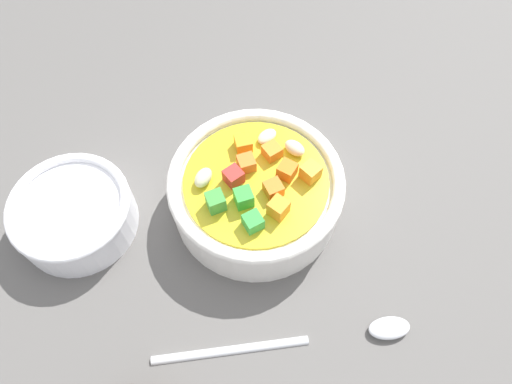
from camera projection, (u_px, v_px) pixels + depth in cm
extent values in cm
cube|color=#565451|center=(256.00, 209.00, 51.47)|extent=(140.00, 140.00, 2.00)
cylinder|color=white|center=(256.00, 194.00, 48.54)|extent=(17.38, 17.38, 4.72)
torus|color=white|center=(256.00, 181.00, 46.14)|extent=(17.64, 17.64, 1.31)
cylinder|color=gold|center=(256.00, 182.00, 46.31)|extent=(14.45, 14.45, 0.40)
cube|color=orange|center=(287.00, 171.00, 45.78)|extent=(2.20, 2.20, 1.58)
cube|color=orange|center=(243.00, 143.00, 47.48)|extent=(2.02, 2.02, 1.40)
cube|color=orange|center=(273.00, 189.00, 44.93)|extent=(1.76, 1.76, 1.32)
cube|color=green|center=(244.00, 198.00, 44.18)|extent=(1.92, 1.92, 1.79)
ellipsoid|color=beige|center=(267.00, 137.00, 48.18)|extent=(2.55, 1.94, 0.93)
cube|color=orange|center=(272.00, 151.00, 47.07)|extent=(1.72, 1.72, 1.31)
cube|color=orange|center=(279.00, 208.00, 43.66)|extent=(2.09, 2.09, 1.79)
cube|color=#388C35|center=(216.00, 202.00, 43.91)|extent=(1.84, 1.84, 1.90)
cube|color=orange|center=(250.00, 161.00, 46.41)|extent=(1.93, 1.93, 1.39)
ellipsoid|color=beige|center=(295.00, 148.00, 47.28)|extent=(2.12, 2.62, 1.26)
cube|color=orange|center=(311.00, 172.00, 45.61)|extent=(1.93, 1.93, 1.71)
ellipsoid|color=beige|center=(203.00, 178.00, 45.50)|extent=(2.70, 2.44, 1.37)
cube|color=green|center=(253.00, 222.00, 43.10)|extent=(1.67, 1.67, 1.50)
cube|color=red|center=(234.00, 176.00, 45.45)|extent=(1.81, 1.81, 1.57)
cylinder|color=silver|center=(230.00, 350.00, 42.80)|extent=(13.59, 6.55, 0.83)
ellipsoid|color=silver|center=(389.00, 328.00, 43.63)|extent=(4.45, 3.52, 1.07)
cylinder|color=white|center=(75.00, 215.00, 47.79)|extent=(12.05, 12.05, 3.91)
torus|color=white|center=(68.00, 205.00, 45.88)|extent=(12.17, 12.17, 0.96)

